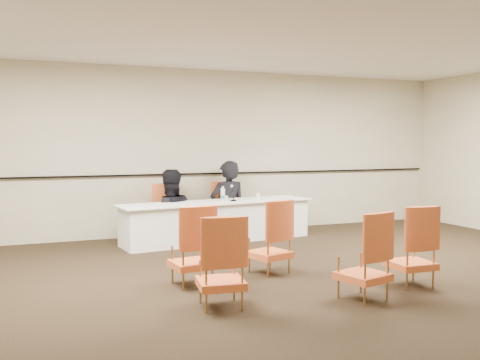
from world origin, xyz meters
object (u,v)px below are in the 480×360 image
panel_table (218,221)px  panelist_main_chair (228,208)px  coffee_cup (258,197)px  panelist_second_chair (169,212)px  microphone (233,193)px  panelist_main (228,212)px  aud_chair_back_mid (363,255)px  aud_chair_front_mid (269,236)px  panelist_second (170,220)px  aud_chair_back_left (221,261)px  water_bottle (223,194)px  aud_chair_front_left (192,245)px  drinking_glass (226,199)px  aud_chair_back_right (411,245)px

panel_table → panelist_main_chair: size_ratio=3.55×
panel_table → coffee_cup: size_ratio=29.37×
coffee_cup → panelist_second_chair: bearing=162.6°
microphone → panelist_main: bearing=87.8°
aud_chair_back_mid → aud_chair_front_mid: bearing=93.0°
panelist_second_chair → panelist_main: bearing=-0.0°
panel_table → coffee_cup: bearing=-8.4°
panel_table → panelist_second: size_ratio=1.90×
aud_chair_front_mid → panelist_second: bearing=84.8°
coffee_cup → aud_chair_back_left: 3.96m
microphone → aud_chair_back_left: bearing=-103.2°
panelist_main → panel_table: bearing=51.2°
panel_table → panelist_main_chair: bearing=48.0°
water_bottle → aud_chair_back_mid: bearing=-86.8°
panel_table → aud_chair_front_mid: size_ratio=3.55×
aud_chair_back_mid → coffee_cup: bearing=68.7°
panelist_second_chair → aud_chair_front_left: bearing=-106.2°
panelist_second → water_bottle: (0.81, -0.45, 0.47)m
panelist_second → panelist_second_chair: panelist_second is taller
coffee_cup → aud_chair_front_mid: bearing=-110.6°
aud_chair_front_mid → panel_table: bearing=69.7°
panelist_main_chair → aud_chair_front_mid: 2.99m
panelist_main → panelist_main_chair: bearing=176.4°
panel_table → aud_chair_back_mid: size_ratio=3.55×
drinking_glass → aud_chair_back_mid: bearing=-87.3°
water_bottle → aud_chair_back_right: bearing=-73.2°
panelist_main → coffee_cup: (0.34, -0.59, 0.33)m
panelist_main_chair → drinking_glass: size_ratio=9.50×
panelist_main → aud_chair_back_right: panelist_main is taller
panelist_main → microphone: panelist_main is taller
water_bottle → aud_chair_back_mid: 3.78m
aud_chair_front_mid → panelist_main: bearing=62.6°
aud_chair_front_mid → aud_chair_back_left: (-1.05, -1.10, 0.00)m
panelist_main → panelist_second_chair: (-1.13, -0.13, 0.08)m
panelist_main → aud_chair_front_mid: 2.99m
panelist_second_chair → aud_chair_back_mid: 4.34m
panelist_main → panelist_second: size_ratio=1.07×
panelist_main → aud_chair_back_left: size_ratio=1.99×
panelist_second → drinking_glass: bearing=152.1°
aud_chair_front_left → aud_chair_front_mid: size_ratio=1.00×
water_bottle → aud_chair_back_left: bearing=-110.4°
aud_chair_back_mid → aud_chair_back_left: bearing=153.7°
microphone → drinking_glass: microphone is taller
aud_chair_back_left → aud_chair_back_mid: 1.53m
panelist_second → aud_chair_back_mid: size_ratio=1.86×
panel_table → aud_chair_front_mid: aud_chair_front_mid is taller
panelist_main_chair → panelist_second_chair: 1.13m
panelist_second → microphone: (0.99, -0.48, 0.48)m
panelist_second → aud_chair_front_mid: bearing=104.2°
aud_chair_front_mid → drinking_glass: bearing=66.4°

